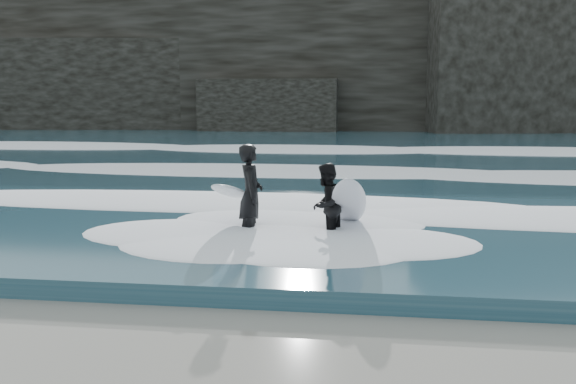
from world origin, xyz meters
name	(u,v)px	position (x,y,z in m)	size (l,w,h in m)	color
sea	(380,147)	(0.00, 29.00, 0.15)	(90.00, 52.00, 0.30)	#224555
headland	(380,67)	(0.00, 46.00, 5.00)	(70.00, 9.00, 10.00)	black
foam_near	(384,206)	(0.00, 9.00, 0.40)	(60.00, 3.20, 0.20)	white
foam_mid	(382,169)	(0.00, 16.00, 0.42)	(60.00, 4.00, 0.24)	white
foam_far	(381,147)	(0.00, 25.00, 0.45)	(60.00, 4.80, 0.30)	white
surfer_left	(247,194)	(-2.57, 6.79, 0.94)	(0.96, 2.00, 1.87)	black
surfer_right	(331,205)	(-1.00, 6.71, 0.78)	(1.14, 2.12, 1.54)	black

